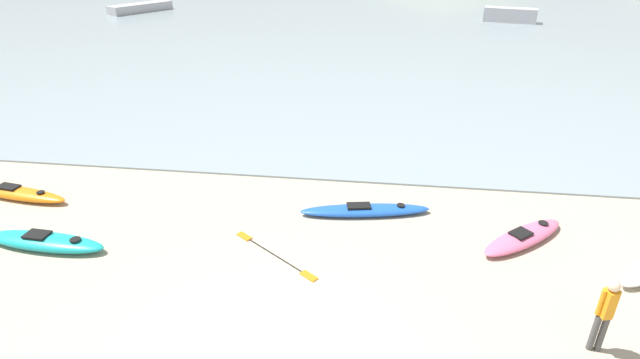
# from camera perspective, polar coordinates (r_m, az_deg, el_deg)

# --- Properties ---
(bay_water) EXTENTS (160.00, 70.00, 0.06)m
(bay_water) POSITION_cam_1_polar(r_m,az_deg,el_deg) (49.29, 5.54, 18.65)
(bay_water) COLOR gray
(bay_water) RESTS_ON ground_plane
(kayak_on_sand_0) EXTENTS (2.58, 2.36, 0.33)m
(kayak_on_sand_0) POSITION_cam_1_polar(r_m,az_deg,el_deg) (13.57, 22.21, -6.09)
(kayak_on_sand_0) COLOR #E5668C
(kayak_on_sand_0) RESTS_ON ground_plane
(kayak_on_sand_1) EXTENTS (3.23, 0.93, 0.37)m
(kayak_on_sand_1) POSITION_cam_1_polar(r_m,az_deg,el_deg) (14.12, -28.95, -6.21)
(kayak_on_sand_1) COLOR teal
(kayak_on_sand_1) RESTS_ON ground_plane
(kayak_on_sand_2) EXTENTS (3.62, 1.23, 0.30)m
(kayak_on_sand_2) POSITION_cam_1_polar(r_m,az_deg,el_deg) (13.78, 5.16, -3.50)
(kayak_on_sand_2) COLOR blue
(kayak_on_sand_2) RESTS_ON ground_plane
(kayak_on_sand_4) EXTENTS (3.56, 1.15, 0.35)m
(kayak_on_sand_4) POSITION_cam_1_polar(r_m,az_deg,el_deg) (17.07, -31.52, -1.28)
(kayak_on_sand_4) COLOR orange
(kayak_on_sand_4) RESTS_ON ground_plane
(person_near_foreground) EXTENTS (0.33, 0.26, 1.61)m
(person_near_foreground) POSITION_cam_1_polar(r_m,az_deg,el_deg) (10.60, 29.82, -12.93)
(person_near_foreground) COLOR #4C4C4C
(person_near_foreground) RESTS_ON ground_plane
(moored_boat_0) EXTENTS (4.41, 5.81, 0.74)m
(moored_boat_0) POSITION_cam_1_polar(r_m,az_deg,el_deg) (50.87, -19.82, 18.00)
(moored_boat_0) COLOR #B2B2B7
(moored_boat_0) RESTS_ON bay_water
(moored_boat_1) EXTENTS (4.29, 2.28, 1.11)m
(moored_boat_1) POSITION_cam_1_polar(r_m,az_deg,el_deg) (45.51, 20.91, 17.16)
(moored_boat_1) COLOR #B2B2B7
(moored_boat_1) RESTS_ON bay_water
(loose_paddle) EXTENTS (2.34, 1.80, 0.03)m
(loose_paddle) POSITION_cam_1_polar(r_m,az_deg,el_deg) (12.22, -5.21, -8.58)
(loose_paddle) COLOR black
(loose_paddle) RESTS_ON ground_plane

